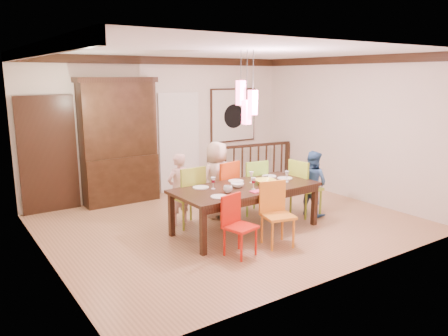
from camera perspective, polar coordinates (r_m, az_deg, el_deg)
floor at (r=7.67m, az=0.82°, el=-7.14°), size 6.00×6.00×0.00m
ceiling at (r=7.26m, az=0.89°, el=15.03°), size 6.00×6.00×0.00m
wall_back at (r=9.47m, az=-7.89°, el=5.41°), size 6.00×0.00×6.00m
wall_left at (r=6.14m, az=-22.74°, el=1.08°), size 0.00×5.00×5.00m
wall_right at (r=9.36m, az=16.13°, el=4.99°), size 0.00×5.00×5.00m
crown_molding at (r=7.26m, az=0.89°, el=14.40°), size 6.00×5.00×0.16m
panel_door at (r=8.69m, az=-21.98°, el=1.41°), size 1.04×0.07×2.24m
white_doorway at (r=9.65m, az=-5.87°, el=3.19°), size 0.97×0.05×2.22m
painting at (r=10.34m, az=1.21°, el=6.90°), size 1.25×0.06×1.25m
pendant_cluster at (r=6.90m, az=2.98°, el=8.59°), size 0.27×0.21×1.14m
dining_table at (r=7.13m, az=2.86°, el=-2.96°), size 2.43×1.14×0.75m
chair_far_left at (r=7.40m, az=-4.88°, el=-3.08°), size 0.49×0.49×1.04m
chair_far_mid at (r=7.84m, az=-0.33°, el=-2.21°), size 0.54×0.54×1.03m
chair_far_right at (r=8.08m, az=3.55°, el=-1.91°), size 0.51×0.51×1.01m
chair_near_left at (r=6.18m, az=2.15°, el=-7.06°), size 0.47×0.47×0.87m
chair_near_mid at (r=6.56m, az=7.07°, el=-5.53°), size 0.52×0.52×0.96m
chair_end_right at (r=8.05m, az=10.69°, el=-2.02°), size 0.48×0.48×1.04m
china_hutch at (r=8.88m, az=-13.56°, el=3.43°), size 1.58×0.46×2.49m
balustrade at (r=10.24m, az=3.99°, el=0.60°), size 2.06×0.34×0.96m
person_far_left at (r=7.49m, az=-5.98°, el=-2.74°), size 0.50×0.38×1.24m
person_far_mid at (r=7.83m, az=-0.92°, el=-1.51°), size 0.72×0.51×1.37m
person_end_right at (r=8.12m, az=11.46°, el=-1.93°), size 0.53×0.64×1.19m
serving_bowl at (r=7.24m, az=5.42°, el=-1.82°), size 0.42×0.42×0.08m
small_bowl at (r=7.03m, az=1.76°, el=-2.26°), size 0.27×0.27×0.07m
cup_left at (r=6.71m, az=0.50°, el=-2.78°), size 0.17×0.17×0.11m
cup_right at (r=7.55m, az=5.47°, el=-1.25°), size 0.12×0.12×0.08m
plate_far_left at (r=7.01m, az=-3.06°, el=-2.55°), size 0.26×0.26×0.01m
plate_far_mid at (r=7.42m, az=1.57°, el=-1.70°), size 0.26×0.26×0.01m
plate_far_right at (r=7.82m, az=5.92°, el=-1.06°), size 0.26×0.26×0.01m
plate_near_left at (r=6.47m, az=-0.62°, el=-3.77°), size 0.26×0.26×0.01m
plate_near_mid at (r=7.15m, az=6.94°, el=-2.33°), size 0.26×0.26×0.01m
plate_end_right at (r=7.69m, az=7.96°, el=-1.34°), size 0.26×0.26×0.01m
wine_glass_a at (r=6.91m, az=-1.43°, el=-1.99°), size 0.08×0.08×0.19m
wine_glass_b at (r=7.33m, az=3.60°, el=-1.19°), size 0.08×0.08×0.19m
wine_glass_c at (r=6.90m, az=3.87°, el=-2.04°), size 0.08×0.08×0.19m
wine_glass_d at (r=7.44m, az=8.20°, el=-1.11°), size 0.08×0.08×0.19m
napkin at (r=6.77m, az=4.26°, el=-3.08°), size 0.18×0.14×0.01m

